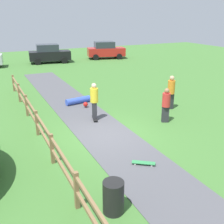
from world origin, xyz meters
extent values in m
plane|color=#427533|center=(0.00, 0.00, 0.00)|extent=(60.00, 60.00, 0.00)
cube|color=#515156|center=(0.00, 0.00, 0.01)|extent=(2.40, 28.00, 0.02)
cube|color=olive|center=(-2.60, -3.86, 0.55)|extent=(0.12, 0.12, 1.10)
cube|color=olive|center=(-2.60, -1.29, 0.55)|extent=(0.12, 0.12, 1.10)
cube|color=olive|center=(-2.60, 1.29, 0.55)|extent=(0.12, 0.12, 1.10)
cube|color=olive|center=(-2.60, 3.86, 0.55)|extent=(0.12, 0.12, 1.10)
cube|color=olive|center=(-2.60, 6.43, 0.55)|extent=(0.12, 0.12, 1.10)
cube|color=olive|center=(-2.60, 9.00, 0.55)|extent=(0.12, 0.12, 1.10)
cube|color=olive|center=(-2.60, 0.00, 0.50)|extent=(0.08, 18.00, 0.09)
cube|color=olive|center=(-2.60, 0.00, 0.95)|extent=(0.08, 18.00, 0.09)
cylinder|color=black|center=(-1.80, -4.41, 0.45)|extent=(0.56, 0.56, 0.90)
cube|color=black|center=(0.25, 1.81, 0.09)|extent=(0.40, 0.82, 0.02)
cylinder|color=silver|center=(0.25, 2.10, 0.05)|extent=(0.04, 0.07, 0.06)
cylinder|color=silver|center=(0.39, 2.06, 0.05)|extent=(0.04, 0.07, 0.06)
cylinder|color=silver|center=(0.11, 1.56, 0.05)|extent=(0.04, 0.07, 0.06)
cylinder|color=silver|center=(0.25, 1.52, 0.05)|extent=(0.04, 0.07, 0.06)
cube|color=#2D2D33|center=(0.25, 1.81, 0.51)|extent=(0.28, 0.36, 0.82)
cylinder|color=yellow|center=(0.25, 1.81, 1.26)|extent=(0.46, 0.46, 0.68)
sphere|color=beige|center=(0.25, 1.81, 1.73)|extent=(0.25, 0.25, 0.25)
cylinder|color=blue|center=(0.37, 4.57, 0.20)|extent=(1.52, 0.58, 0.36)
sphere|color=red|center=(0.50, 3.72, 0.20)|extent=(0.26, 0.26, 0.26)
cube|color=#338C4C|center=(0.15, -2.79, 0.09)|extent=(0.77, 0.63, 0.02)
cylinder|color=silver|center=(0.42, -2.90, 0.05)|extent=(0.07, 0.06, 0.06)
cylinder|color=silver|center=(0.34, -3.02, 0.05)|extent=(0.07, 0.06, 0.06)
cylinder|color=silver|center=(-0.03, -2.57, 0.05)|extent=(0.07, 0.06, 0.06)
cylinder|color=silver|center=(-0.12, -2.69, 0.05)|extent=(0.07, 0.06, 0.06)
cube|color=#2D2D33|center=(4.58, 1.55, 0.43)|extent=(0.35, 0.24, 0.86)
cylinder|color=orange|center=(4.58, 1.55, 1.22)|extent=(0.43, 0.43, 0.72)
sphere|color=tan|center=(4.58, 1.55, 1.71)|extent=(0.26, 0.26, 0.26)
cube|color=#2D2D33|center=(3.19, 0.11, 0.39)|extent=(0.37, 0.32, 0.78)
cylinder|color=red|center=(3.19, 0.11, 1.11)|extent=(0.51, 0.51, 0.65)
sphere|color=#9E704C|center=(3.19, 0.11, 1.55)|extent=(0.23, 0.23, 0.23)
cube|color=red|center=(8.81, 18.98, 0.77)|extent=(4.48, 2.66, 0.90)
cube|color=#2D333D|center=(8.62, 19.03, 1.57)|extent=(2.51, 2.04, 0.70)
cylinder|color=black|center=(10.33, 19.51, 0.32)|extent=(0.68, 0.39, 0.64)
cylinder|color=black|center=(9.91, 17.81, 0.32)|extent=(0.68, 0.39, 0.64)
cylinder|color=black|center=(7.71, 20.16, 0.32)|extent=(0.68, 0.39, 0.64)
cylinder|color=black|center=(7.29, 18.45, 0.32)|extent=(0.68, 0.39, 0.64)
cube|color=black|center=(2.30, 18.98, 0.77)|extent=(4.39, 2.26, 0.90)
cube|color=#2D333D|center=(2.10, 19.01, 1.57)|extent=(2.39, 1.85, 0.70)
cylinder|color=black|center=(3.76, 19.67, 0.32)|extent=(0.67, 0.33, 0.64)
cylinder|color=black|center=(3.52, 17.93, 0.32)|extent=(0.67, 0.33, 0.64)
cylinder|color=black|center=(1.08, 20.04, 0.32)|extent=(0.67, 0.33, 0.64)
cylinder|color=black|center=(0.84, 18.30, 0.32)|extent=(0.67, 0.33, 0.64)
camera|label=1|loc=(-4.36, -9.59, 4.90)|focal=43.26mm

